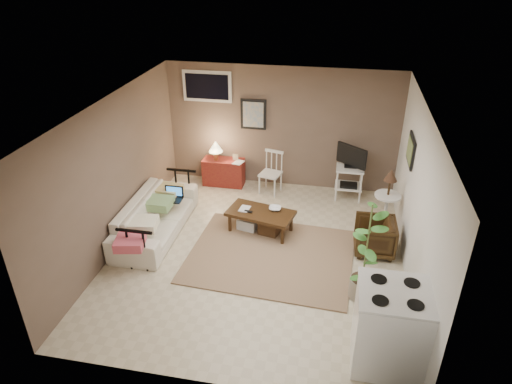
% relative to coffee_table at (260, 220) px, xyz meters
% --- Properties ---
extents(floor, '(5.00, 5.00, 0.00)m').
position_rel_coffee_table_xyz_m(floor, '(0.07, -0.64, -0.23)').
color(floor, '#C1B293').
rests_on(floor, ground).
extents(art_back, '(0.50, 0.03, 0.60)m').
position_rel_coffee_table_xyz_m(art_back, '(-0.48, 1.84, 1.22)').
color(art_back, black).
extents(art_right, '(0.03, 0.60, 0.45)m').
position_rel_coffee_table_xyz_m(art_right, '(2.30, 0.41, 1.29)').
color(art_right, black).
extents(window, '(0.96, 0.03, 0.60)m').
position_rel_coffee_table_xyz_m(window, '(-1.38, 1.84, 1.72)').
color(window, silver).
extents(rug, '(2.63, 2.15, 0.02)m').
position_rel_coffee_table_xyz_m(rug, '(0.29, -0.66, -0.22)').
color(rug, '#927155').
rests_on(rug, floor).
extents(coffee_table, '(1.20, 0.79, 0.42)m').
position_rel_coffee_table_xyz_m(coffee_table, '(0.00, 0.00, 0.00)').
color(coffee_table, '#37220F').
rests_on(coffee_table, floor).
extents(sofa, '(0.62, 2.11, 0.83)m').
position_rel_coffee_table_xyz_m(sofa, '(-1.73, -0.34, 0.18)').
color(sofa, white).
rests_on(sofa, floor).
extents(sofa_pillows, '(0.41, 2.01, 0.14)m').
position_rel_coffee_table_xyz_m(sofa_pillows, '(-1.67, -0.58, 0.28)').
color(sofa_pillows, '#EFE9C6').
rests_on(sofa_pillows, sofa).
extents(sofa_end_rails, '(0.57, 2.11, 0.71)m').
position_rel_coffee_table_xyz_m(sofa_end_rails, '(-1.60, -0.34, 0.12)').
color(sofa_end_rails, black).
rests_on(sofa_end_rails, floor).
extents(laptop, '(0.32, 0.24, 0.22)m').
position_rel_coffee_table_xyz_m(laptop, '(-1.52, 0.03, 0.30)').
color(laptop, black).
rests_on(laptop, sofa).
extents(red_console, '(0.82, 0.36, 0.95)m').
position_rel_coffee_table_xyz_m(red_console, '(-1.06, 1.60, 0.10)').
color(red_console, maroon).
rests_on(red_console, floor).
extents(spindle_chair, '(0.46, 0.46, 0.84)m').
position_rel_coffee_table_xyz_m(spindle_chair, '(-0.06, 1.46, 0.16)').
color(spindle_chair, silver).
rests_on(spindle_chair, floor).
extents(tv_stand, '(0.55, 0.43, 1.08)m').
position_rel_coffee_table_xyz_m(tv_stand, '(1.45, 1.49, 0.34)').
color(tv_stand, silver).
rests_on(tv_stand, floor).
extents(side_table, '(0.43, 0.43, 1.16)m').
position_rel_coffee_table_xyz_m(side_table, '(2.07, 0.44, 0.48)').
color(side_table, silver).
rests_on(side_table, floor).
extents(armchair, '(0.59, 0.62, 0.63)m').
position_rel_coffee_table_xyz_m(armchair, '(1.87, -0.23, 0.08)').
color(armchair, black).
rests_on(armchair, floor).
extents(potted_plant, '(0.38, 0.38, 1.50)m').
position_rel_coffee_table_xyz_m(potted_plant, '(1.67, -1.35, 0.57)').
color(potted_plant, gray).
rests_on(potted_plant, floor).
extents(stove, '(0.80, 0.75, 1.05)m').
position_rel_coffee_table_xyz_m(stove, '(1.94, -2.43, 0.29)').
color(stove, white).
rests_on(stove, floor).
extents(bowl, '(0.21, 0.06, 0.20)m').
position_rel_coffee_table_xyz_m(bowl, '(0.24, 0.11, 0.26)').
color(bowl, '#37220F').
rests_on(bowl, coffee_table).
extents(book_table, '(0.16, 0.04, 0.22)m').
position_rel_coffee_table_xyz_m(book_table, '(-0.35, 0.04, 0.27)').
color(book_table, '#37220F').
rests_on(book_table, coffee_table).
extents(book_console, '(0.17, 0.08, 0.24)m').
position_rel_coffee_table_xyz_m(book_console, '(-0.80, 1.53, 0.43)').
color(book_console, '#37220F').
rests_on(book_console, red_console).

